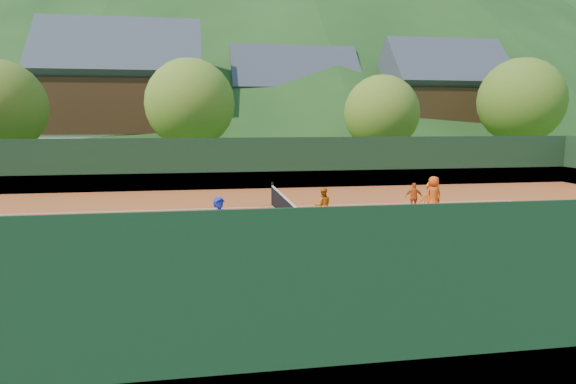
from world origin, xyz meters
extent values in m
plane|color=#2B531A|center=(0.00, 0.00, 0.00)|extent=(400.00, 400.00, 0.00)
cube|color=#B84B1D|center=(0.00, 0.00, 0.01)|extent=(40.00, 24.00, 0.02)
imported|color=#1C2DB7|center=(-2.79, -3.22, 0.94)|extent=(0.74, 0.57, 1.83)
imported|color=orange|center=(1.34, 1.33, 0.73)|extent=(0.72, 0.57, 1.43)
imported|color=#D95813|center=(5.89, 3.18, 0.66)|extent=(0.81, 0.51, 1.29)
imported|color=#E34F14|center=(6.46, 2.47, 0.84)|extent=(0.90, 0.69, 1.64)
imported|color=orange|center=(6.53, 2.93, 0.69)|extent=(0.93, 0.62, 1.34)
sphere|color=#B8E125|center=(-6.20, -5.88, 0.05)|extent=(0.07, 0.07, 0.07)
sphere|color=#B8E125|center=(3.27, -8.20, 0.05)|extent=(0.07, 0.07, 0.07)
sphere|color=#B8E125|center=(-0.79, -6.56, 0.05)|extent=(0.07, 0.07, 0.07)
sphere|color=#B8E125|center=(1.25, -9.37, 0.05)|extent=(0.07, 0.07, 0.07)
sphere|color=#B8E125|center=(-6.51, -7.50, 0.05)|extent=(0.07, 0.07, 0.07)
sphere|color=#B8E125|center=(3.53, -3.23, 0.05)|extent=(0.07, 0.07, 0.07)
sphere|color=#B8E125|center=(5.88, -5.80, 0.05)|extent=(0.07, 0.07, 0.07)
sphere|color=#B8E125|center=(-6.56, -3.46, 0.05)|extent=(0.07, 0.07, 0.07)
sphere|color=#B8E125|center=(2.88, -9.11, 0.05)|extent=(0.07, 0.07, 0.07)
sphere|color=#B8E125|center=(-6.55, -7.27, 0.05)|extent=(0.07, 0.07, 0.07)
sphere|color=#B8E125|center=(0.15, -6.12, 0.05)|extent=(0.07, 0.07, 0.07)
sphere|color=#B8E125|center=(4.64, -3.72, 0.05)|extent=(0.07, 0.07, 0.07)
sphere|color=#B8E125|center=(-2.14, -2.21, 0.05)|extent=(0.07, 0.07, 0.07)
sphere|color=#B8E125|center=(1.81, -2.65, 0.05)|extent=(0.07, 0.07, 0.07)
sphere|color=#B8E125|center=(-3.94, -3.42, 0.05)|extent=(0.07, 0.07, 0.07)
sphere|color=#B8E125|center=(-2.49, -1.73, 0.05)|extent=(0.07, 0.07, 0.07)
sphere|color=#B8E125|center=(-5.81, -9.25, 0.05)|extent=(0.07, 0.07, 0.07)
sphere|color=#B8E125|center=(-3.41, -7.51, 0.05)|extent=(0.07, 0.07, 0.07)
sphere|color=#B8E125|center=(-0.13, -1.60, 0.05)|extent=(0.07, 0.07, 0.07)
sphere|color=#B8E125|center=(1.78, -0.86, 0.05)|extent=(0.07, 0.07, 0.07)
sphere|color=#B8E125|center=(1.76, -3.02, 0.05)|extent=(0.07, 0.07, 0.07)
sphere|color=#B8E125|center=(2.93, -9.03, 0.05)|extent=(0.07, 0.07, 0.07)
sphere|color=#B8E125|center=(-0.79, -5.82, 0.05)|extent=(0.07, 0.07, 0.07)
sphere|color=#B8E125|center=(-3.93, -8.17, 0.05)|extent=(0.07, 0.07, 0.07)
cube|color=white|center=(0.00, -5.49, 0.02)|extent=(23.77, 0.06, 0.00)
cube|color=white|center=(0.00, 5.49, 0.02)|extent=(23.77, 0.06, 0.00)
cube|color=white|center=(0.00, -4.12, 0.02)|extent=(23.77, 0.06, 0.00)
cube|color=white|center=(0.00, 4.12, 0.02)|extent=(23.77, 0.06, 0.00)
cube|color=white|center=(-6.40, 0.00, 0.02)|extent=(0.06, 8.23, 0.00)
cube|color=white|center=(6.40, 0.00, 0.02)|extent=(0.06, 8.23, 0.00)
cube|color=white|center=(0.00, 0.00, 0.02)|extent=(12.80, 0.06, 0.00)
cube|color=silver|center=(0.00, 0.00, 0.02)|extent=(0.06, 10.97, 0.00)
cube|color=black|center=(0.00, 0.00, 0.47)|extent=(0.03, 11.97, 0.90)
cube|color=white|center=(0.00, 0.00, 0.94)|extent=(0.05, 11.97, 0.06)
cylinder|color=black|center=(0.00, -5.99, 0.57)|extent=(0.10, 0.10, 1.10)
cylinder|color=black|center=(0.00, 5.99, 0.57)|extent=(0.10, 0.10, 1.10)
cube|color=black|center=(0.00, 12.00, 1.52)|extent=(40.00, 0.05, 3.00)
cube|color=#1A5E26|center=(0.00, 12.00, 0.52)|extent=(40.40, 0.05, 1.00)
cube|color=black|center=(0.00, -12.00, 1.52)|extent=(40.00, 0.05, 3.00)
cylinder|color=black|center=(-6.16, -3.97, 0.30)|extent=(0.02, 0.02, 0.55)
cylinder|color=black|center=(-5.61, -3.97, 0.30)|extent=(0.02, 0.02, 0.55)
cylinder|color=black|center=(-6.16, -3.42, 0.30)|extent=(0.02, 0.02, 0.55)
cylinder|color=black|center=(-5.61, -3.42, 0.30)|extent=(0.02, 0.02, 0.55)
cube|color=black|center=(-5.88, -3.69, 0.57)|extent=(0.55, 0.55, 0.02)
cube|color=black|center=(-5.88, -3.97, 0.80)|extent=(0.55, 0.02, 0.45)
cube|color=black|center=(-5.88, -3.42, 0.80)|extent=(0.55, 0.02, 0.45)
cube|color=black|center=(-6.16, -3.69, 0.80)|extent=(0.02, 0.55, 0.45)
cube|color=black|center=(-5.61, -3.69, 0.80)|extent=(0.02, 0.55, 0.45)
sphere|color=#CCE526|center=(-6.09, -3.90, 0.99)|extent=(0.07, 0.07, 0.07)
sphere|color=#CCE526|center=(-6.09, -3.76, 0.99)|extent=(0.07, 0.07, 0.07)
sphere|color=#CCE526|center=(-6.09, -3.62, 0.99)|extent=(0.07, 0.07, 0.07)
sphere|color=#CCE526|center=(-6.09, -3.49, 0.99)|extent=(0.07, 0.07, 0.07)
sphere|color=#CCE526|center=(-5.95, -3.90, 0.99)|extent=(0.07, 0.07, 0.07)
sphere|color=#CCE526|center=(-5.95, -3.76, 0.99)|extent=(0.07, 0.07, 0.07)
sphere|color=#CCE526|center=(-5.95, -3.62, 0.99)|extent=(0.07, 0.07, 0.07)
sphere|color=#CCE526|center=(-5.95, -3.49, 0.99)|extent=(0.07, 0.07, 0.07)
sphere|color=#CCE526|center=(-5.82, -3.90, 0.99)|extent=(0.07, 0.07, 0.07)
sphere|color=#CCE526|center=(-5.82, -3.76, 0.99)|extent=(0.07, 0.07, 0.07)
sphere|color=#CCE526|center=(-5.82, -3.62, 0.99)|extent=(0.07, 0.07, 0.07)
sphere|color=#CCE526|center=(-5.82, -3.49, 0.99)|extent=(0.07, 0.07, 0.07)
sphere|color=#CCE526|center=(-5.68, -3.90, 0.99)|extent=(0.07, 0.07, 0.07)
sphere|color=#CCE526|center=(-5.68, -3.76, 0.99)|extent=(0.07, 0.07, 0.07)
sphere|color=#CCE526|center=(-5.68, -3.62, 0.99)|extent=(0.07, 0.07, 0.07)
sphere|color=#CCE526|center=(-5.68, -3.49, 0.99)|extent=(0.07, 0.07, 0.07)
cube|color=beige|center=(-10.00, 30.00, 1.44)|extent=(12.00, 9.00, 2.88)
cube|color=#3A1F0F|center=(-10.00, 30.00, 5.12)|extent=(12.24, 9.18, 4.48)
cube|color=#414149|center=(-10.00, 30.00, 7.96)|extent=(13.80, 9.93, 9.93)
cube|color=beige|center=(6.00, 34.00, 1.26)|extent=(11.00, 8.00, 2.52)
cube|color=#371E0F|center=(6.00, 34.00, 4.48)|extent=(11.22, 8.16, 3.92)
cube|color=#3C3C43|center=(6.00, 34.00, 7.04)|extent=(12.65, 8.82, 8.82)
cube|color=beige|center=(20.00, 30.00, 1.35)|extent=(10.00, 8.00, 2.70)
cube|color=#37200F|center=(20.00, 30.00, 4.80)|extent=(10.20, 8.16, 4.20)
cube|color=#3F3E46|center=(20.00, 30.00, 7.50)|extent=(11.50, 8.82, 8.82)
cylinder|color=#3D2918|center=(-16.00, 18.00, 1.35)|extent=(0.36, 0.36, 2.70)
cylinder|color=#3F2919|center=(-4.00, 20.00, 1.44)|extent=(0.36, 0.36, 2.88)
sphere|color=#507B20|center=(-4.00, 20.00, 5.20)|extent=(6.40, 6.40, 6.40)
cylinder|color=#41281A|center=(10.00, 19.00, 1.26)|extent=(0.36, 0.36, 2.52)
sphere|color=#4E731E|center=(10.00, 19.00, 4.55)|extent=(5.60, 5.60, 5.60)
cylinder|color=#3D2518|center=(22.00, 20.00, 1.53)|extent=(0.36, 0.36, 3.06)
sphere|color=#456C1D|center=(22.00, 20.00, 5.53)|extent=(6.80, 6.80, 6.80)
camera|label=1|loc=(-3.27, -17.83, 4.04)|focal=32.00mm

